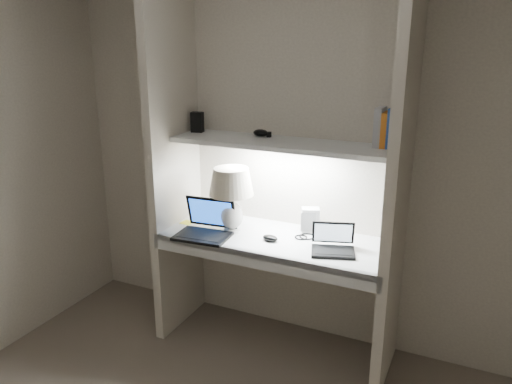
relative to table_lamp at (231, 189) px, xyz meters
The scene contains 17 objects.
back_wall 0.46m from the table_lamp, 45.06° to the left, with size 3.20×0.01×2.50m, color beige.
alcove_panel_left 0.48m from the table_lamp, behind, with size 0.06×0.55×2.50m, color beige.
alcove_panel_right 1.04m from the table_lamp, ahead, with size 0.06×0.55×2.50m, color beige.
desk 0.42m from the table_lamp, ahead, with size 1.40×0.55×0.04m, color white.
desk_apron 0.51m from the table_lamp, 39.29° to the right, with size 1.46×0.03×0.10m, color silver.
shelf 0.43m from the table_lamp, 21.29° to the left, with size 1.40×0.36×0.03m, color silver.
strip_light 0.42m from the table_lamp, 21.29° to the left, with size 0.60×0.04×0.01m, color white.
table_lamp is the anchor object (origin of this frame).
laptop_main 0.29m from the table_lamp, 133.54° to the right, with size 0.36×0.32×0.23m.
laptop_netbook 0.73m from the table_lamp, ahead, with size 0.30×0.28×0.16m.
speaker 0.55m from the table_lamp, 23.92° to the left, with size 0.11×0.08×0.16m, color silver.
mouse 0.40m from the table_lamp, ahead, with size 0.10×0.06×0.04m, color black.
cable_coil 0.56m from the table_lamp, 12.03° to the left, with size 0.10×0.10×0.01m, color black.
sticky_note 0.45m from the table_lamp, behind, with size 0.08×0.08×0.00m, color yellow.
book_row 1.05m from the table_lamp, 13.28° to the left, with size 0.21×0.15×0.23m.
shelf_box 0.54m from the table_lamp, 153.23° to the left, with size 0.08×0.06×0.13m, color black.
shelf_gadget 0.41m from the table_lamp, 61.66° to the left, with size 0.11×0.08×0.05m, color black.
Camera 1 is at (1.12, -1.47, 1.96)m, focal length 35.00 mm.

